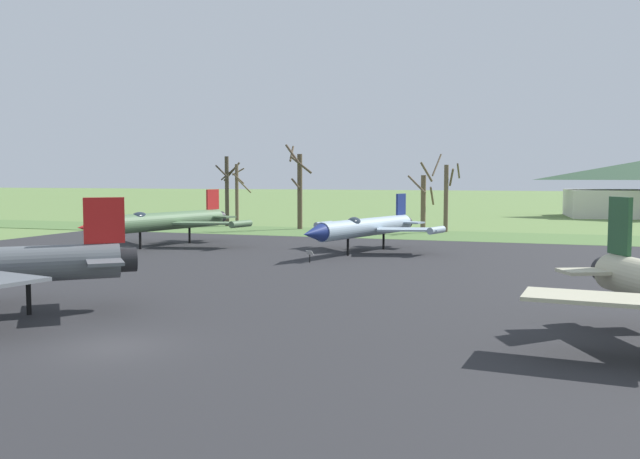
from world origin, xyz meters
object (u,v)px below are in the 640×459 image
Objects in this scene: jet_fighter_front_left at (364,227)px; jet_fighter_rear_left at (162,221)px; info_placard_front_left at (310,255)px; info_placard_rear_left at (90,247)px.

jet_fighter_rear_left is at bearing -177.18° from jet_fighter_front_left.
jet_fighter_front_left is 0.92× the size of jet_fighter_rear_left.
info_placard_rear_left reaches higher than info_placard_front_left.
info_placard_rear_left is at bearing -175.66° from info_placard_front_left.
jet_fighter_front_left is 7.57m from info_placard_front_left.
info_placard_rear_left is at bearing -156.68° from jet_fighter_front_left.
info_placard_front_left is 17.64m from info_placard_rear_left.
info_placard_front_left is (-2.04, -7.13, -1.53)m from jet_fighter_front_left.
jet_fighter_front_left is 13.70× the size of info_placard_rear_left.
jet_fighter_rear_left is at bearing 158.55° from info_placard_front_left.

